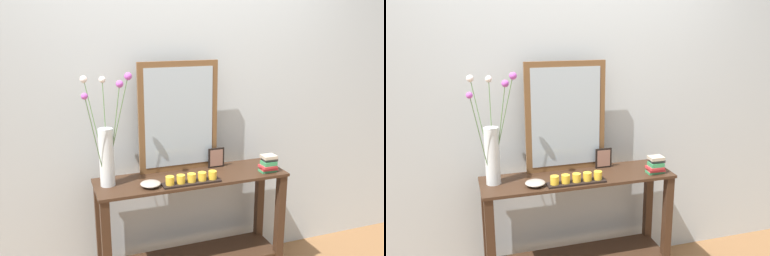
{
  "view_description": "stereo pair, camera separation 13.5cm",
  "coord_description": "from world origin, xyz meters",
  "views": [
    {
      "loc": [
        -0.9,
        -2.48,
        1.86
      ],
      "look_at": [
        0.0,
        0.0,
        1.19
      ],
      "focal_mm": 38.31,
      "sensor_mm": 36.0,
      "label": 1
    },
    {
      "loc": [
        -0.77,
        -2.53,
        1.86
      ],
      "look_at": [
        0.0,
        0.0,
        1.19
      ],
      "focal_mm": 38.31,
      "sensor_mm": 36.0,
      "label": 2
    }
  ],
  "objects": [
    {
      "name": "mirror_leaning",
      "position": [
        -0.04,
        0.16,
        1.23
      ],
      "size": [
        0.57,
        0.03,
        0.77
      ],
      "color": "brown",
      "rests_on": "console_table"
    },
    {
      "name": "tall_vase_left",
      "position": [
        -0.57,
        0.03,
        1.09
      ],
      "size": [
        0.31,
        0.23,
        0.73
      ],
      "color": "silver",
      "rests_on": "console_table"
    },
    {
      "name": "book_stack",
      "position": [
        0.54,
        -0.1,
        0.9
      ],
      "size": [
        0.13,
        0.1,
        0.12
      ],
      "color": "#388E56",
      "rests_on": "console_table"
    },
    {
      "name": "decorative_bowl",
      "position": [
        -0.32,
        -0.09,
        0.87
      ],
      "size": [
        0.13,
        0.13,
        0.04
      ],
      "color": "#9E9389",
      "rests_on": "console_table"
    },
    {
      "name": "picture_frame_small",
      "position": [
        0.23,
        0.11,
        0.92
      ],
      "size": [
        0.12,
        0.01,
        0.15
      ],
      "color": "black",
      "rests_on": "console_table"
    },
    {
      "name": "console_table",
      "position": [
        0.0,
        0.0,
        0.51
      ],
      "size": [
        1.32,
        0.38,
        0.84
      ],
      "color": "#382316",
      "rests_on": "ground"
    },
    {
      "name": "candle_tray",
      "position": [
        -0.05,
        -0.12,
        0.87
      ],
      "size": [
        0.39,
        0.09,
        0.07
      ],
      "color": "black",
      "rests_on": "console_table"
    },
    {
      "name": "wall_back",
      "position": [
        0.0,
        0.31,
        1.35
      ],
      "size": [
        6.4,
        0.08,
        2.7
      ],
      "primitive_type": "cube",
      "color": "#B2BCC1",
      "rests_on": "ground"
    }
  ]
}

